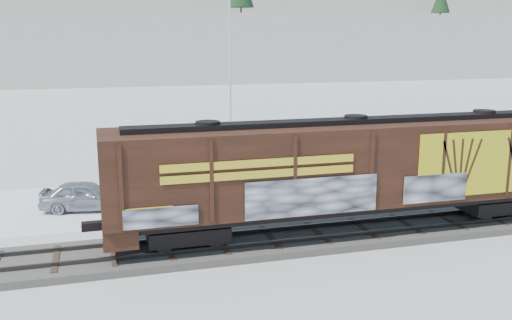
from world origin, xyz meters
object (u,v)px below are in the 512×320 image
object	(u,v)px
car_white	(159,192)
car_silver	(86,195)
car_dark	(409,173)
flagpole	(232,94)
hopper_railcar	(354,167)

from	to	relation	value
car_white	car_silver	bearing A→B (deg)	83.92
car_dark	flagpole	bearing A→B (deg)	36.45
car_silver	car_white	world-z (taller)	car_white
car_silver	car_white	size ratio (longest dim) A/B	0.89
hopper_railcar	flagpole	world-z (taller)	flagpole
car_silver	hopper_railcar	bearing A→B (deg)	-111.84
flagpole	car_silver	size ratio (longest dim) A/B	3.03
car_silver	car_dark	xyz separation A→B (m)	(16.77, -0.45, 0.07)
flagpole	car_white	distance (m)	9.67
car_dark	car_white	bearing A→B (deg)	77.75
car_silver	car_dark	bearing A→B (deg)	-80.89
car_silver	car_white	xyz separation A→B (m)	(3.37, -0.53, 0.06)
car_white	flagpole	bearing A→B (deg)	-33.87
flagpole	car_dark	distance (m)	11.39
hopper_railcar	car_silver	size ratio (longest dim) A/B	4.79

